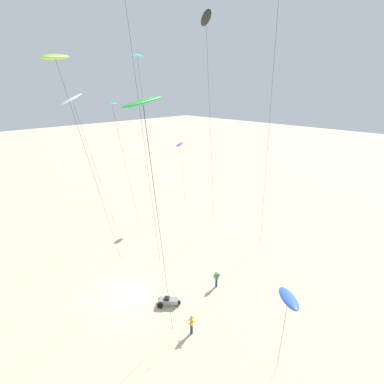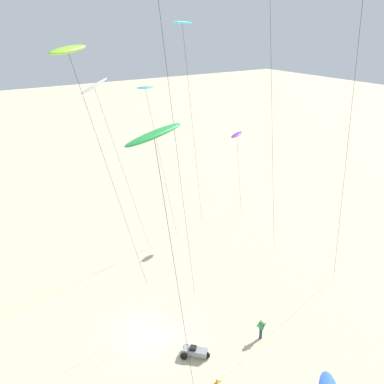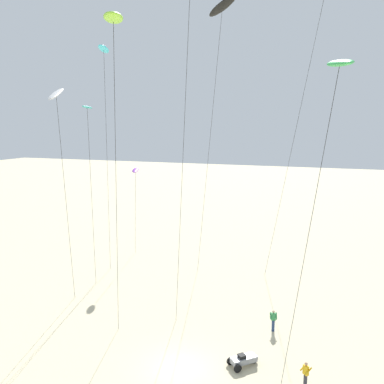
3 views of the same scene
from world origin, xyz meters
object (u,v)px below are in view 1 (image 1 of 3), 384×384
kite_flyer_nearest (191,324)px  kite_flyer_middle (216,279)px  kite_lime (55,59)px  kite_black (206,21)px  kite_cyan (137,58)px  kite_white (73,101)px  kite_pink (278,10)px  beach_buggy (168,301)px  kite_purple (180,145)px  kite_teal (113,109)px  kite_green (143,105)px  kite_blue (288,298)px

kite_flyer_nearest → kite_flyer_middle: bearing=114.8°
kite_lime → kite_black: bearing=83.1°
kite_cyan → kite_flyer_middle: kite_cyan is taller
kite_white → kite_lime: (6.85, -4.06, 3.32)m
kite_pink → kite_lime: (-9.28, -13.94, -3.67)m
kite_pink → kite_flyer_nearest: size_ratio=15.27×
kite_white → kite_pink: 20.17m
kite_lime → kite_flyer_nearest: (9.85, 4.06, -19.68)m
kite_pink → kite_black: (-7.60, -0.04, 0.14)m
kite_flyer_middle → beach_buggy: bearing=-102.4°
kite_white → kite_purple: 18.71m
kite_black → kite_pink: bearing=0.3°
kite_teal → kite_purple: kite_teal is taller
kite_green → kite_purple: (-20.89, 21.40, -7.48)m
kite_pink → kite_green: bearing=-84.1°
kite_black → kite_flyer_middle: bearing=-34.8°
kite_flyer_nearest → beach_buggy: (-3.96, 0.93, -0.46)m
kite_black → kite_cyan: bearing=-177.7°
kite_green → kite_flyer_nearest: 17.50m
kite_white → kite_lime: bearing=-30.7°
kite_purple → kite_cyan: bearing=-81.0°
kite_blue → kite_flyer_nearest: size_ratio=4.71×
kite_lime → kite_flyer_middle: size_ratio=12.60×
kite_blue → kite_flyer_nearest: bearing=-178.1°
beach_buggy → kite_purple: bearing=134.8°
kite_blue → kite_pink: bearing=130.6°
kite_lime → kite_cyan: size_ratio=0.95×
kite_cyan → beach_buggy: (14.81, -8.48, -21.29)m
kite_blue → kite_flyer_middle: (-10.50, 5.87, -6.36)m
kite_green → kite_blue: kite_green is taller
kite_white → kite_cyan: kite_cyan is taller
kite_cyan → kite_flyer_middle: bearing=-11.7°
beach_buggy → kite_cyan: bearing=150.2°
kite_blue → kite_teal: (-25.43, 4.78, 8.97)m
kite_white → kite_flyer_nearest: kite_white is taller
kite_black → kite_purple: 19.72m
kite_pink → kite_cyan: kite_pink is taller
kite_blue → kite_teal: 27.38m
kite_blue → kite_lime: kite_lime is taller
kite_pink → kite_purple: (-19.42, 7.19, -13.89)m
kite_cyan → kite_flyer_nearest: bearing=-26.6°
kite_blue → kite_flyer_nearest: (-7.67, -0.25, -6.36)m
kite_cyan → beach_buggy: kite_cyan is taller
kite_lime → kite_flyer_nearest: 22.38m
kite_black → kite_flyer_nearest: bearing=-50.3°
kite_white → kite_black: size_ratio=0.71×
kite_lime → kite_flyer_nearest: bearing=22.4°
kite_pink → beach_buggy: (-3.39, -8.94, -23.82)m
kite_pink → kite_lime: size_ratio=1.21×
kite_green → kite_teal: kite_green is taller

